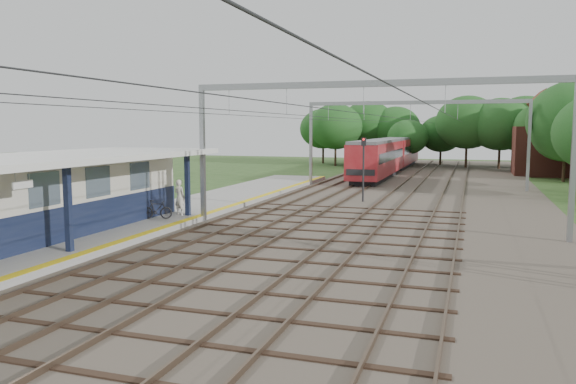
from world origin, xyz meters
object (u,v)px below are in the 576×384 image
at_px(person, 180,197).
at_px(signal_post, 363,162).
at_px(bicycle, 157,210).
at_px(train, 391,154).

height_order(person, signal_post, signal_post).
bearing_deg(bicycle, train, -27.45).
distance_m(person, train, 36.52).
bearing_deg(train, signal_post, -85.92).
xyz_separation_m(bicycle, train, (6.31, 37.59, 1.22)).
relative_size(person, train, 0.05).
relative_size(person, bicycle, 1.19).
relative_size(train, signal_post, 8.15).
bearing_deg(person, signal_post, -110.19).
relative_size(person, signal_post, 0.44).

